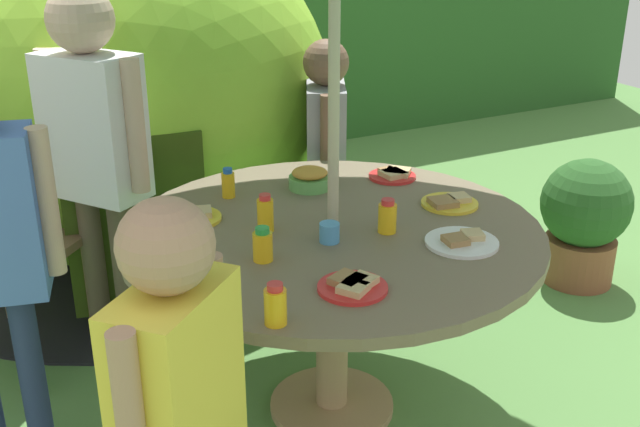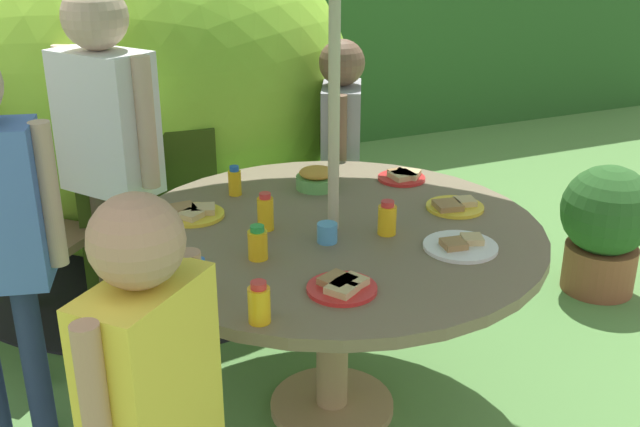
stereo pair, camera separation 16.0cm
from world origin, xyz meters
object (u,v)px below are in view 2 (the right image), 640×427
juice_bottle_center_back (259,303)px  juice_bottle_mid_left (387,219)px  snack_bowl (317,178)px  plate_far_right (402,176)px  child_in_grey_shirt (341,135)px  juice_bottle_far_left (235,182)px  garden_table (333,256)px  plate_front_edge (193,213)px  plate_near_right (342,286)px  plate_mid_right (461,245)px  juice_bottle_spot_a (265,213)px  potted_plant (605,225)px  plate_center_front (455,206)px  child_in_yellow_shirt (150,378)px  juice_bottle_back_edge (200,281)px  juice_bottle_near_left (258,243)px  cup_near (327,233)px  child_in_white_shirt (106,123)px  dome_tent (144,92)px

juice_bottle_center_back → juice_bottle_mid_left: size_ratio=1.01×
snack_bowl → plate_far_right: bearing=-8.2°
plate_far_right → juice_bottle_center_back: bearing=-137.4°
child_in_grey_shirt → juice_bottle_far_left: bearing=-28.7°
garden_table → plate_front_edge: 0.49m
plate_near_right → snack_bowl: bearing=71.6°
plate_mid_right → juice_bottle_center_back: size_ratio=2.02×
snack_bowl → plate_far_right: (0.33, -0.05, -0.02)m
garden_table → juice_bottle_spot_a: size_ratio=10.93×
child_in_grey_shirt → plate_far_right: size_ratio=6.42×
potted_plant → garden_table: bearing=-167.5°
child_in_grey_shirt → plate_center_front: 0.87m
child_in_grey_shirt → child_in_yellow_shirt: child_in_yellow_shirt is taller
child_in_yellow_shirt → juice_bottle_center_back: size_ratio=10.35×
juice_bottle_mid_left → juice_bottle_spot_a: (-0.34, 0.19, 0.01)m
juice_bottle_mid_left → juice_bottle_back_edge: (-0.66, -0.18, 0.00)m
potted_plant → child_in_grey_shirt: 1.28m
child_in_grey_shirt → plate_center_front: child_in_grey_shirt is taller
potted_plant → plate_center_front: plate_center_front is taller
plate_center_front → juice_bottle_near_left: 0.76m
snack_bowl → plate_center_front: 0.52m
plate_near_right → cup_near: cup_near is taller
child_in_white_shirt → snack_bowl: bearing=20.6°
child_in_grey_shirt → juice_bottle_center_back: (-0.84, -1.32, 0.02)m
snack_bowl → juice_bottle_spot_a: size_ratio=1.24×
child_in_yellow_shirt → juice_bottle_spot_a: (0.53, 0.74, 0.02)m
juice_bottle_far_left → juice_bottle_mid_left: (0.34, -0.53, 0.00)m
juice_bottle_far_left → cup_near: juice_bottle_far_left is taller
plate_mid_right → plate_center_front: size_ratio=1.15×
plate_near_right → plate_center_front: size_ratio=0.98×
juice_bottle_back_edge → juice_bottle_spot_a: 0.49m
plate_mid_right → cup_near: cup_near is taller
plate_near_right → plate_mid_right: bearing=12.8°
dome_tent → juice_bottle_spot_a: bearing=-75.3°
potted_plant → snack_bowl: bearing=179.0°
child_in_grey_shirt → cup_near: 1.06m
cup_near → juice_bottle_back_edge: bearing=-156.3°
child_in_grey_shirt → plate_far_right: child_in_grey_shirt is taller
plate_front_edge → cup_near: 0.50m
potted_plant → child_in_yellow_shirt: 2.50m
juice_bottle_near_left → juice_bottle_back_edge: 0.28m
juice_bottle_center_back → juice_bottle_back_edge: (-0.10, 0.17, 0.00)m
child_in_white_shirt → juice_bottle_mid_left: size_ratio=12.75×
garden_table → plate_near_right: 0.45m
garden_table → child_in_grey_shirt: bearing=63.4°
plate_mid_right → plate_front_edge: (-0.69, 0.58, 0.00)m
potted_plant → juice_bottle_mid_left: bearing=-162.1°
child_in_yellow_shirt → cup_near: bearing=-1.8°
potted_plant → cup_near: (-1.58, -0.43, 0.42)m
child_in_yellow_shirt → juice_bottle_near_left: (0.43, 0.54, 0.01)m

